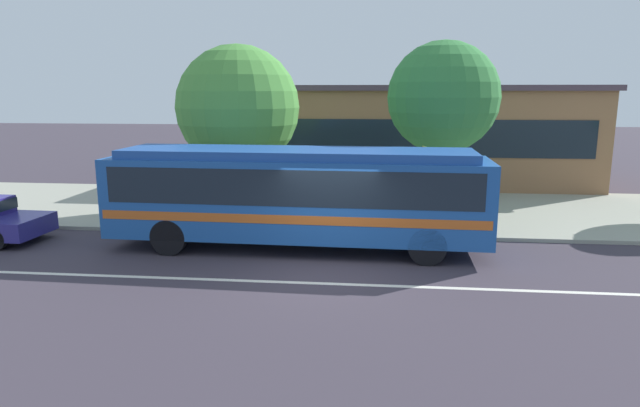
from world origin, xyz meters
The scene contains 10 objects.
ground_plane centered at (0.00, 0.00, 0.00)m, with size 120.00×120.00×0.00m, color #3B343E.
sidewalk_slab centered at (0.00, 7.42, 0.06)m, with size 60.00×8.00×0.12m, color #999989.
lane_stripe_center centered at (0.00, -0.80, 0.00)m, with size 56.00×0.16×0.01m, color silver.
transit_bus centered at (-1.02, 2.07, 1.66)m, with size 10.67×2.70×2.86m.
pedestrian_waiting_near_sign centered at (3.13, 4.74, 1.13)m, with size 0.36×0.36×1.72m.
pedestrian_walking_along_curb centered at (-5.08, 4.57, 1.03)m, with size 0.47×0.47×1.57m.
bus_stop_sign centered at (2.66, 4.06, 1.82)m, with size 0.13×0.44×2.66m.
street_tree_near_stop centered at (-3.74, 6.34, 3.87)m, with size 4.38×4.38×5.94m.
street_tree_mid_block centered at (3.40, 6.37, 4.22)m, with size 3.79×3.79×6.01m.
station_building centered at (2.49, 15.15, 2.35)m, with size 17.38×8.72×4.69m.
Camera 1 is at (1.21, -13.06, 4.45)m, focal length 30.97 mm.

